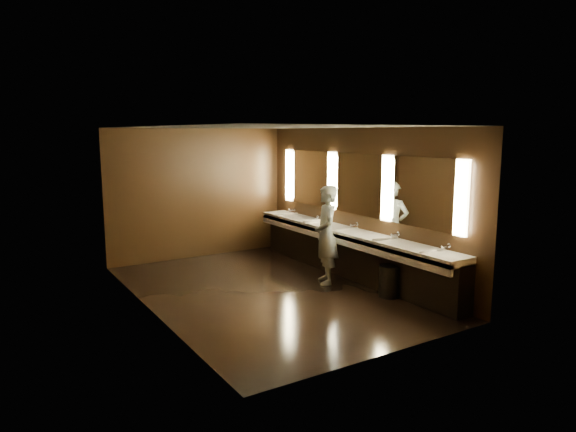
# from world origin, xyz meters

# --- Properties ---
(floor) EXTENTS (6.00, 6.00, 0.00)m
(floor) POSITION_xyz_m (0.00, 0.00, 0.00)
(floor) COLOR black
(floor) RESTS_ON ground
(ceiling) EXTENTS (4.00, 6.00, 0.02)m
(ceiling) POSITION_xyz_m (0.00, 0.00, 2.80)
(ceiling) COLOR #2D2D2B
(ceiling) RESTS_ON wall_back
(wall_back) EXTENTS (4.00, 0.02, 2.80)m
(wall_back) POSITION_xyz_m (0.00, 3.00, 1.40)
(wall_back) COLOR black
(wall_back) RESTS_ON floor
(wall_front) EXTENTS (4.00, 0.02, 2.80)m
(wall_front) POSITION_xyz_m (0.00, -3.00, 1.40)
(wall_front) COLOR black
(wall_front) RESTS_ON floor
(wall_left) EXTENTS (0.02, 6.00, 2.80)m
(wall_left) POSITION_xyz_m (-2.00, 0.00, 1.40)
(wall_left) COLOR black
(wall_left) RESTS_ON floor
(wall_right) EXTENTS (0.02, 6.00, 2.80)m
(wall_right) POSITION_xyz_m (2.00, 0.00, 1.40)
(wall_right) COLOR black
(wall_right) RESTS_ON floor
(sink_counter) EXTENTS (0.55, 5.40, 1.01)m
(sink_counter) POSITION_xyz_m (1.79, 0.00, 0.50)
(sink_counter) COLOR black
(sink_counter) RESTS_ON floor
(mirror_band) EXTENTS (0.06, 5.03, 1.15)m
(mirror_band) POSITION_xyz_m (1.98, -0.00, 1.75)
(mirror_band) COLOR #FFECB3
(mirror_band) RESTS_ON wall_right
(person) EXTENTS (0.66, 0.77, 1.78)m
(person) POSITION_xyz_m (1.17, -0.12, 0.89)
(person) COLOR #7D95BB
(person) RESTS_ON floor
(trash_bin) EXTENTS (0.38, 0.38, 0.53)m
(trash_bin) POSITION_xyz_m (1.58, -1.34, 0.27)
(trash_bin) COLOR black
(trash_bin) RESTS_ON floor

